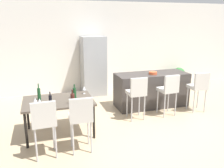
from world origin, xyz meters
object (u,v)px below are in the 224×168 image
(potted_plant, at_px, (179,75))
(dining_chair_far, at_px, (81,116))
(dining_chair_near, at_px, (44,120))
(wine_bottle_inner, at_px, (39,94))
(bar_chair_right, at_px, (199,86))
(bar_chair_left, at_px, (137,92))
(fruit_bowl, at_px, (153,73))
(bar_chair_middle, at_px, (169,89))
(wine_glass_near, at_px, (35,100))
(wine_bottle_middle, at_px, (73,98))
(wine_glass_end, at_px, (84,88))
(wine_bottle_far, at_px, (50,100))
(dining_table, at_px, (58,103))
(refrigerator, at_px, (93,66))
(wine_glass_left, at_px, (40,101))
(kitchen_island, at_px, (151,90))
(wine_bottle_right, at_px, (75,93))

(potted_plant, bearing_deg, dining_chair_far, -140.99)
(dining_chair_near, bearing_deg, wine_bottle_inner, 93.17)
(bar_chair_right, height_order, dining_chair_near, same)
(bar_chair_left, height_order, fruit_bowl, bar_chair_left)
(bar_chair_middle, bearing_deg, wine_glass_near, -172.19)
(wine_bottle_middle, height_order, potted_plant, wine_bottle_middle)
(wine_glass_near, relative_size, wine_glass_end, 1.00)
(dining_chair_near, bearing_deg, bar_chair_right, 15.13)
(wine_bottle_middle, relative_size, potted_plant, 0.42)
(wine_bottle_far, bearing_deg, fruit_bowl, 22.92)
(wine_bottle_inner, xyz_separation_m, wine_bottle_far, (0.20, -0.43, -0.02))
(dining_table, height_order, potted_plant, dining_table)
(wine_bottle_far, distance_m, wine_glass_near, 0.28)
(dining_chair_near, xyz_separation_m, wine_bottle_middle, (0.56, 0.54, 0.15))
(wine_bottle_inner, bearing_deg, refrigerator, 54.81)
(wine_bottle_inner, height_order, refrigerator, refrigerator)
(bar_chair_middle, distance_m, dining_chair_near, 3.15)
(bar_chair_middle, relative_size, dining_chair_far, 1.00)
(wine_glass_left, relative_size, fruit_bowl, 0.80)
(bar_chair_middle, bearing_deg, fruit_bowl, 99.44)
(bar_chair_right, xyz_separation_m, fruit_bowl, (-0.97, 0.66, 0.26))
(wine_bottle_middle, bearing_deg, wine_glass_left, -178.46)
(bar_chair_left, distance_m, bar_chair_middle, 0.84)
(wine_glass_left, bearing_deg, bar_chair_middle, 9.62)
(wine_bottle_middle, xyz_separation_m, wine_glass_near, (-0.69, 0.07, 0.02))
(dining_chair_far, bearing_deg, fruit_bowl, 37.11)
(kitchen_island, distance_m, dining_table, 2.76)
(wine_glass_end, bearing_deg, potted_plant, 30.03)
(kitchen_island, xyz_separation_m, bar_chair_middle, (0.08, -0.76, 0.24))
(bar_chair_left, distance_m, wine_bottle_far, 2.05)
(wine_bottle_right, relative_size, wine_glass_near, 1.70)
(wine_glass_left, bearing_deg, dining_chair_far, -38.04)
(dining_chair_near, relative_size, fruit_bowl, 4.81)
(dining_table, bearing_deg, refrigerator, 62.40)
(bar_chair_left, xyz_separation_m, bar_chair_middle, (0.84, 0.00, 0.00))
(dining_chair_far, height_order, wine_glass_end, dining_chair_far)
(kitchen_island, bearing_deg, fruit_bowl, -104.26)
(bar_chair_left, relative_size, potted_plant, 1.56)
(dining_table, bearing_deg, dining_chair_near, -110.18)
(kitchen_island, relative_size, dining_table, 1.41)
(dining_table, xyz_separation_m, refrigerator, (1.31, 2.51, 0.24))
(wine_bottle_right, height_order, wine_glass_near, wine_bottle_right)
(kitchen_island, relative_size, wine_bottle_middle, 6.91)
(wine_bottle_far, bearing_deg, wine_bottle_right, 33.13)
(wine_bottle_right, distance_m, wine_glass_left, 0.79)
(wine_bottle_right, xyz_separation_m, potted_plant, (4.10, 2.46, -0.45))
(potted_plant, bearing_deg, wine_glass_near, -150.75)
(bar_chair_left, bearing_deg, dining_chair_far, -145.51)
(wine_bottle_inner, height_order, wine_bottle_right, wine_bottle_inner)
(wine_glass_near, distance_m, potted_plant, 5.61)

